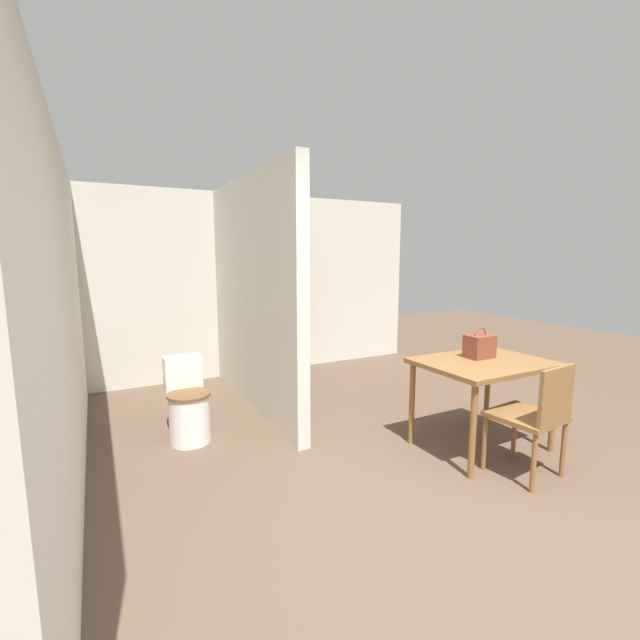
{
  "coord_description": "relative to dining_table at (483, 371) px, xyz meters",
  "views": [
    {
      "loc": [
        -1.93,
        -1.55,
        1.67
      ],
      "look_at": [
        0.09,
        2.28,
        1.01
      ],
      "focal_mm": 24.0,
      "sensor_mm": 36.0,
      "label": 1
    }
  ],
  "objects": [
    {
      "name": "wall_back",
      "position": [
        -0.96,
        3.31,
        0.56
      ],
      "size": [
        5.19,
        0.12,
        2.5
      ],
      "color": "beige",
      "rests_on": "ground_plane"
    },
    {
      "name": "toilet",
      "position": [
        -2.22,
        1.35,
        -0.37
      ],
      "size": [
        0.38,
        0.53,
        0.74
      ],
      "color": "white",
      "rests_on": "ground_plane"
    },
    {
      "name": "wall_left",
      "position": [
        -3.12,
        1.16,
        0.56
      ],
      "size": [
        0.12,
        5.18,
        2.5
      ],
      "color": "beige",
      "rests_on": "ground_plane"
    },
    {
      "name": "dining_table",
      "position": [
        0.0,
        0.0,
        0.0
      ],
      "size": [
        1.07,
        0.81,
        0.78
      ],
      "color": "brown",
      "rests_on": "ground_plane"
    },
    {
      "name": "handbag",
      "position": [
        0.05,
        0.1,
        0.19
      ],
      "size": [
        0.24,
        0.17,
        0.27
      ],
      "color": "brown",
      "rests_on": "dining_table"
    },
    {
      "name": "wooden_chair",
      "position": [
        -0.06,
        -0.55,
        -0.19
      ],
      "size": [
        0.5,
        0.5,
        0.89
      ],
      "rotation": [
        0.0,
        0.0,
        0.1
      ],
      "color": "brown",
      "rests_on": "ground_plane"
    },
    {
      "name": "ground_plane",
      "position": [
        -0.96,
        -0.93,
        -0.69
      ],
      "size": [
        16.0,
        16.0,
        0.0
      ],
      "primitive_type": "plane",
      "color": "brown"
    },
    {
      "name": "partition_wall",
      "position": [
        -1.39,
        1.95,
        0.56
      ],
      "size": [
        0.12,
        2.59,
        2.5
      ],
      "color": "beige",
      "rests_on": "ground_plane"
    },
    {
      "name": "wooden_cabinet",
      "position": [
        -0.59,
        3.01,
        0.26
      ],
      "size": [
        0.58,
        0.46,
        1.9
      ],
      "color": "brown",
      "rests_on": "ground_plane"
    }
  ]
}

